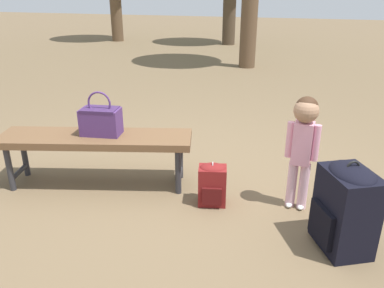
% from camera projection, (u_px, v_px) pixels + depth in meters
% --- Properties ---
extents(ground_plane, '(40.00, 40.00, 0.00)m').
position_uv_depth(ground_plane, '(182.00, 187.00, 3.29)').
color(ground_plane, brown).
rests_on(ground_plane, ground).
extents(park_bench, '(1.65, 0.80, 0.45)m').
position_uv_depth(park_bench, '(95.00, 142.00, 3.21)').
color(park_bench, brown).
rests_on(park_bench, ground).
extents(handbag, '(0.34, 0.23, 0.37)m').
position_uv_depth(handbag, '(101.00, 120.00, 3.16)').
color(handbag, '#4C2D66').
rests_on(handbag, park_bench).
extents(child_standing, '(0.24, 0.18, 0.88)m').
position_uv_depth(child_standing, '(303.00, 136.00, 2.78)').
color(child_standing, '#E5B2C6').
rests_on(child_standing, ground).
extents(backpack_large, '(0.42, 0.45, 0.62)m').
position_uv_depth(backpack_large, '(346.00, 206.00, 2.42)').
color(backpack_large, black).
rests_on(backpack_large, ground).
extents(backpack_small, '(0.24, 0.22, 0.36)m').
position_uv_depth(backpack_small, '(212.00, 183.00, 2.98)').
color(backpack_small, maroon).
rests_on(backpack_small, ground).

